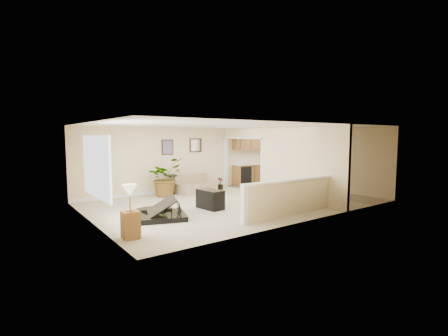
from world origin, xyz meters
TOP-DOWN VIEW (x-y plane):
  - floor at (0.00, 0.00)m, footprint 9.00×9.00m
  - back_wall at (0.00, 3.00)m, footprint 9.00×0.04m
  - front_wall at (0.00, -3.00)m, footprint 9.00×0.04m
  - left_wall at (-4.50, 0.00)m, footprint 0.04×6.00m
  - right_wall at (4.50, 0.00)m, footprint 0.04×6.00m
  - ceiling at (0.00, 0.00)m, footprint 9.00×6.00m
  - kitchen_vinyl at (3.15, 0.00)m, footprint 2.70×6.00m
  - interior_partition at (1.80, 0.25)m, footprint 0.18×5.99m
  - pony_half_wall at (0.08, -2.30)m, footprint 3.42×0.22m
  - left_window at (-4.49, -0.50)m, footprint 0.05×2.15m
  - wall_art_left at (-0.95, 2.97)m, footprint 0.48×0.04m
  - wall_mirror at (0.30, 2.97)m, footprint 0.55×0.04m
  - kitchen_cabinets at (3.19, 2.73)m, footprint 2.36×0.65m
  - piano at (-2.98, -0.47)m, footprint 1.79×1.78m
  - piano_bench at (-1.22, -0.36)m, footprint 0.53×0.90m
  - loveseat at (-0.12, 2.36)m, footprint 1.63×1.04m
  - accent_table at (-1.00, 2.65)m, footprint 0.49×0.49m
  - palm_plant at (-1.38, 2.34)m, footprint 1.56×1.47m
  - small_plant at (1.08, 2.38)m, footprint 0.28×0.28m
  - lamp_stand at (-4.15, -1.73)m, footprint 0.35×0.35m

SIDE VIEW (x-z plane):
  - floor at x=0.00m, z-range 0.00..0.00m
  - kitchen_vinyl at x=3.15m, z-range 0.00..0.01m
  - small_plant at x=1.08m, z-range -0.04..0.45m
  - piano_bench at x=-1.22m, z-range 0.00..0.57m
  - loveseat at x=-0.12m, z-range -0.11..0.77m
  - accent_table at x=-1.00m, z-range 0.10..0.81m
  - lamp_stand at x=-4.15m, z-range -0.09..1.06m
  - piano at x=-2.98m, z-range -0.10..1.13m
  - pony_half_wall at x=0.08m, z-range 0.02..1.02m
  - palm_plant at x=-1.38m, z-range -0.01..1.37m
  - kitchen_cabinets at x=3.19m, z-range -0.29..2.03m
  - interior_partition at x=1.80m, z-range -0.03..2.47m
  - back_wall at x=0.00m, z-range 0.00..2.50m
  - front_wall at x=0.00m, z-range 0.00..2.50m
  - left_wall at x=-4.50m, z-range 0.00..2.50m
  - right_wall at x=4.50m, z-range 0.00..2.50m
  - left_window at x=-4.49m, z-range 0.73..2.17m
  - wall_art_left at x=-0.95m, z-range 1.46..2.04m
  - wall_mirror at x=0.30m, z-range 1.52..2.08m
  - ceiling at x=0.00m, z-range 2.48..2.52m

